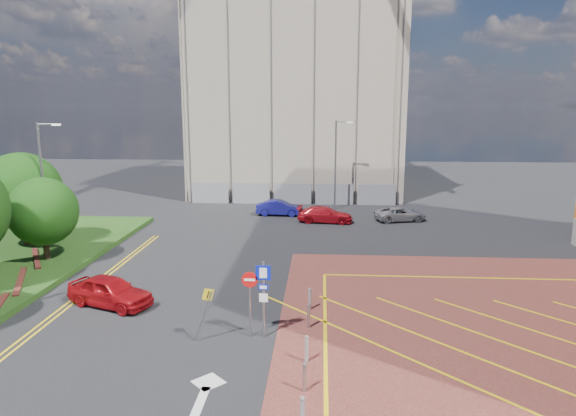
# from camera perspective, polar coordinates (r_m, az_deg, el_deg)

# --- Properties ---
(ground) EXTENTS (140.00, 140.00, 0.00)m
(ground) POSITION_cam_1_polar(r_m,az_deg,el_deg) (20.77, -4.43, -15.23)
(ground) COLOR black
(ground) RESTS_ON ground
(tree_c) EXTENTS (4.00, 4.00, 4.90)m
(tree_c) POSITION_cam_1_polar(r_m,az_deg,el_deg) (33.28, -25.57, -0.35)
(tree_c) COLOR #3D2B1C
(tree_c) RESTS_ON grass_bed
(tree_d) EXTENTS (5.00, 5.00, 6.08)m
(tree_d) POSITION_cam_1_polar(r_m,az_deg,el_deg) (37.22, -27.46, 1.66)
(tree_d) COLOR #3D2B1C
(tree_d) RESTS_ON grass_bed
(lamp_left_far) EXTENTS (1.53, 0.16, 8.00)m
(lamp_left_far) POSITION_cam_1_polar(r_m,az_deg,el_deg) (35.21, -25.51, 2.66)
(lamp_left_far) COLOR #9EA0A8
(lamp_left_far) RESTS_ON grass_bed
(lamp_back) EXTENTS (1.53, 0.16, 8.00)m
(lamp_back) POSITION_cam_1_polar(r_m,az_deg,el_deg) (46.67, 5.39, 5.18)
(lamp_back) COLOR #9EA0A8
(lamp_back) RESTS_ON ground
(sign_cluster) EXTENTS (1.17, 0.12, 3.20)m
(sign_cluster) POSITION_cam_1_polar(r_m,az_deg,el_deg) (20.85, -3.31, -9.25)
(sign_cluster) COLOR #9EA0A8
(sign_cluster) RESTS_ON ground
(warning_sign) EXTENTS (0.85, 0.44, 2.24)m
(warning_sign) POSITION_cam_1_polar(r_m,az_deg,el_deg) (20.86, -9.20, -10.92)
(warning_sign) COLOR #9EA0A8
(warning_sign) RESTS_ON ground
(bollard_row) EXTENTS (0.14, 11.14, 0.90)m
(bollard_row) POSITION_cam_1_polar(r_m,az_deg,el_deg) (18.89, 2.01, -16.45)
(bollard_row) COLOR #9EA0A8
(bollard_row) RESTS_ON forecourt
(construction_building) EXTENTS (21.20, 19.20, 22.00)m
(construction_building) POSITION_cam_1_polar(r_m,az_deg,el_deg) (58.48, 1.09, 12.96)
(construction_building) COLOR #A59887
(construction_building) RESTS_ON ground
(construction_fence) EXTENTS (21.60, 0.06, 2.00)m
(construction_fence) POSITION_cam_1_polar(r_m,az_deg,el_deg) (49.12, 1.66, 1.57)
(construction_fence) COLOR gray
(construction_fence) RESTS_ON ground
(car_red_left) EXTENTS (4.53, 3.06, 1.43)m
(car_red_left) POSITION_cam_1_polar(r_m,az_deg,el_deg) (25.79, -19.15, -8.72)
(car_red_left) COLOR #A90E14
(car_red_left) RESTS_ON ground
(car_blue_back) EXTENTS (4.04, 1.59, 1.31)m
(car_blue_back) POSITION_cam_1_polar(r_m,az_deg,el_deg) (44.13, -0.94, 0.02)
(car_blue_back) COLOR navy
(car_blue_back) RESTS_ON ground
(car_red_back) EXTENTS (4.59, 2.20, 1.29)m
(car_red_back) POSITION_cam_1_polar(r_m,az_deg,el_deg) (41.59, 4.15, -0.72)
(car_red_back) COLOR #AE0E19
(car_red_back) RESTS_ON ground
(car_silver_back) EXTENTS (4.52, 2.91, 1.16)m
(car_silver_back) POSITION_cam_1_polar(r_m,az_deg,el_deg) (42.98, 12.36, -0.66)
(car_silver_back) COLOR #999AA0
(car_silver_back) RESTS_ON ground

